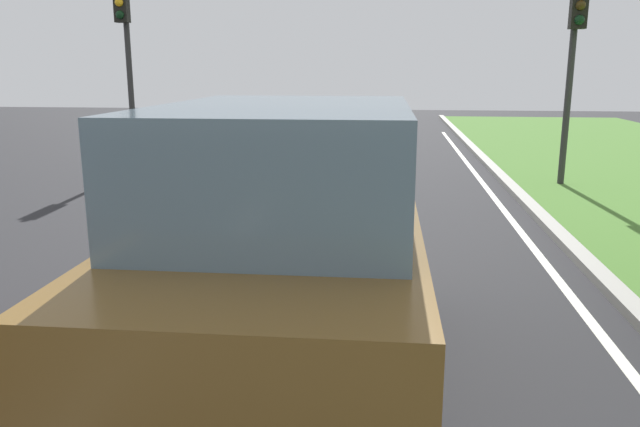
# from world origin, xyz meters

# --- Properties ---
(ground_plane) EXTENTS (60.00, 60.00, 0.00)m
(ground_plane) POSITION_xyz_m (0.00, 14.00, 0.00)
(ground_plane) COLOR #262628
(lane_line_center) EXTENTS (0.12, 32.00, 0.01)m
(lane_line_center) POSITION_xyz_m (-0.70, 14.00, 0.00)
(lane_line_center) COLOR silver
(lane_line_center) RESTS_ON ground
(lane_line_right_edge) EXTENTS (0.12, 32.00, 0.01)m
(lane_line_right_edge) POSITION_xyz_m (3.60, 14.00, 0.00)
(lane_line_right_edge) COLOR silver
(lane_line_right_edge) RESTS_ON ground
(curb_right) EXTENTS (0.24, 48.00, 0.12)m
(curb_right) POSITION_xyz_m (4.10, 14.00, 0.06)
(curb_right) COLOR #9E9B93
(curb_right) RESTS_ON ground
(car_suv_ahead) EXTENTS (2.01, 4.52, 2.28)m
(car_suv_ahead) POSITION_xyz_m (0.78, 8.79, 1.17)
(car_suv_ahead) COLOR brown
(car_suv_ahead) RESTS_ON ground
(traffic_light_near_right) EXTENTS (0.32, 0.50, 4.53)m
(traffic_light_near_right) POSITION_xyz_m (5.25, 18.15, 3.03)
(traffic_light_near_right) COLOR #2D2D2D
(traffic_light_near_right) RESTS_ON ground
(traffic_light_overhead_left) EXTENTS (0.32, 0.50, 4.84)m
(traffic_light_overhead_left) POSITION_xyz_m (-4.96, 19.27, 3.23)
(traffic_light_overhead_left) COLOR #2D2D2D
(traffic_light_overhead_left) RESTS_ON ground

